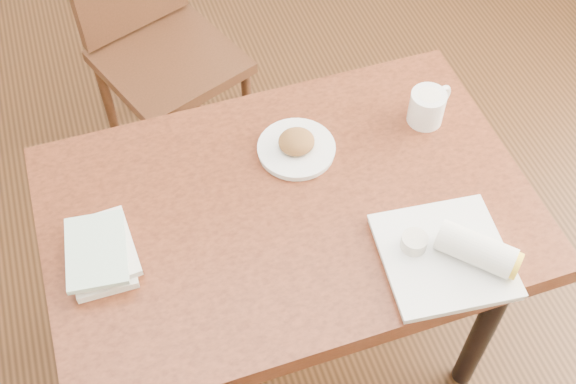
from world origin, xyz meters
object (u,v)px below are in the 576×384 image
object	(u,v)px
plate_scone	(296,146)
book_stack	(101,252)
table	(288,226)
plate_burrito	(454,254)
chair_far	(153,31)
coffee_mug	(428,106)

from	to	relation	value
plate_scone	book_stack	distance (m)	0.54
table	book_stack	xyz separation A→B (m)	(-0.44, -0.01, 0.12)
plate_burrito	plate_scone	bearing A→B (deg)	118.70
chair_far	book_stack	bearing A→B (deg)	-106.72
book_stack	plate_burrito	bearing A→B (deg)	-18.98
plate_scone	coffee_mug	world-z (taller)	coffee_mug
chair_far	plate_scone	xyz separation A→B (m)	(0.22, -0.80, 0.22)
chair_far	coffee_mug	distance (m)	1.02
chair_far	coffee_mug	size ratio (longest dim) A/B	7.30
chair_far	plate_burrito	size ratio (longest dim) A/B	3.12
table	coffee_mug	world-z (taller)	coffee_mug
plate_burrito	book_stack	size ratio (longest dim) A/B	1.44
table	coffee_mug	distance (m)	0.47
plate_burrito	coffee_mug	bearing A→B (deg)	72.83
table	book_stack	bearing A→B (deg)	-178.82
plate_scone	book_stack	xyz separation A→B (m)	(-0.51, -0.16, 0.01)
chair_far	plate_burrito	xyz separation A→B (m)	(0.45, -1.22, 0.23)
chair_far	book_stack	distance (m)	1.03
chair_far	plate_burrito	distance (m)	1.32
table	plate_burrito	size ratio (longest dim) A/B	3.77
plate_burrito	table	bearing A→B (deg)	138.60
coffee_mug	book_stack	distance (m)	0.88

